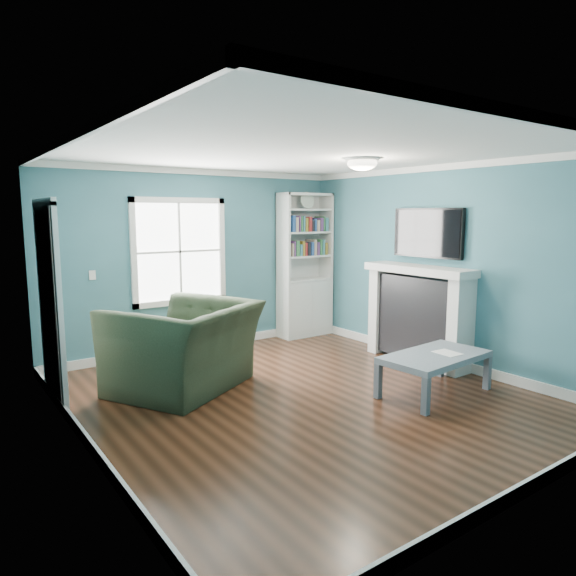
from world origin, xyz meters
TOP-DOWN VIEW (x-y plane):
  - floor at (0.00, 0.00)m, footprint 5.00×5.00m
  - room_walls at (0.00, 0.00)m, footprint 5.00×5.00m
  - trim at (0.00, 0.00)m, footprint 4.50×5.00m
  - window at (-0.30, 2.49)m, footprint 1.40×0.06m
  - bookshelf at (1.77, 2.30)m, footprint 0.90×0.35m
  - fireplace at (2.08, 0.20)m, footprint 0.44×1.58m
  - tv at (2.20, 0.20)m, footprint 0.06×1.10m
  - door at (-2.22, 1.40)m, footprint 0.12×0.98m
  - ceiling_fixture at (0.90, 0.10)m, footprint 0.38×0.38m
  - light_switch at (-1.50, 2.48)m, footprint 0.08×0.01m
  - recliner at (-0.91, 1.01)m, footprint 1.78×1.58m
  - coffee_table at (1.25, -0.74)m, footprint 1.29×0.77m
  - paper_sheet at (1.39, -0.80)m, footprint 0.24×0.29m

SIDE VIEW (x-z plane):
  - floor at x=0.00m, z-range 0.00..0.00m
  - coffee_table at x=1.25m, z-range 0.17..0.62m
  - paper_sheet at x=1.39m, z-range 0.45..0.45m
  - fireplace at x=2.08m, z-range -0.01..1.29m
  - recliner at x=-0.91m, z-range 0.00..1.31m
  - bookshelf at x=1.77m, z-range -0.23..2.08m
  - door at x=-2.22m, z-range -0.01..2.16m
  - light_switch at x=-1.50m, z-range 1.14..1.26m
  - trim at x=0.00m, z-range -0.06..2.54m
  - window at x=-0.30m, z-range 0.70..2.20m
  - room_walls at x=0.00m, z-range -0.92..4.08m
  - tv at x=2.20m, z-range 1.40..2.05m
  - ceiling_fixture at x=0.90m, z-range 2.47..2.63m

